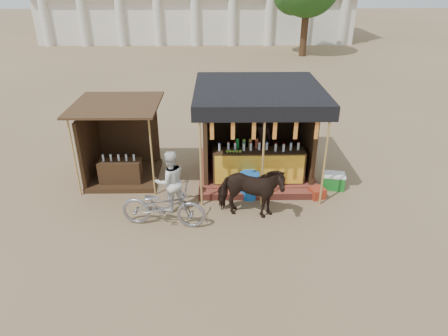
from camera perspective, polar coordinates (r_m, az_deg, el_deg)
ground at (r=9.60m, az=0.13°, el=-10.21°), size 120.00×120.00×0.00m
main_stall at (r=12.06m, az=4.69°, el=3.46°), size 3.60×3.61×2.78m
secondary_stall at (r=12.35m, az=-14.99°, el=2.29°), size 2.40×2.40×2.38m
cow at (r=10.05m, az=3.74°, el=-3.43°), size 1.84×1.10×1.46m
motorbike at (r=9.92m, az=-8.69°, el=-5.36°), size 2.18×1.00×1.10m
bystander at (r=10.37m, az=-7.66°, el=-1.90°), size 1.00×0.90×1.68m
blue_barrel at (r=11.11m, az=3.64°, el=-2.46°), size 0.62×0.62×0.72m
red_crate at (r=11.45m, az=13.16°, el=-3.48°), size 0.49×0.48×0.29m
cooler at (r=12.01m, az=15.32°, el=-1.78°), size 0.71×0.54×0.46m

